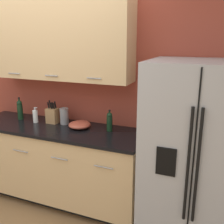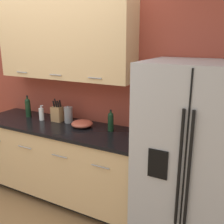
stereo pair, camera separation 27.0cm
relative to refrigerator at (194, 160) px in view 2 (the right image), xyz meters
name	(u,v)px [view 2 (the right image)]	position (x,y,z in m)	size (l,w,h in m)	color
wall_back	(63,75)	(-1.72, 0.37, 0.61)	(10.00, 0.39, 2.60)	#993D2D
counter_unit	(61,160)	(-1.58, 0.08, -0.40)	(2.11, 0.64, 0.93)	black
refrigerator	(194,160)	(0.00, 0.00, 0.00)	(0.93, 0.80, 1.74)	#B2B2B5
knife_block	(57,113)	(-1.68, 0.18, 0.16)	(0.13, 0.11, 0.28)	#A87A4C
wine_bottle	(28,107)	(-2.15, 0.16, 0.19)	(0.07, 0.07, 0.28)	black
soap_dispenser	(41,114)	(-1.88, 0.12, 0.14)	(0.07, 0.06, 0.19)	white
oil_bottle	(111,121)	(-0.94, 0.18, 0.17)	(0.06, 0.06, 0.24)	black
steel_canister	(68,115)	(-1.53, 0.20, 0.16)	(0.10, 0.10, 0.21)	gray
mixing_bowl	(82,124)	(-1.29, 0.14, 0.10)	(0.25, 0.25, 0.08)	#B24C38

